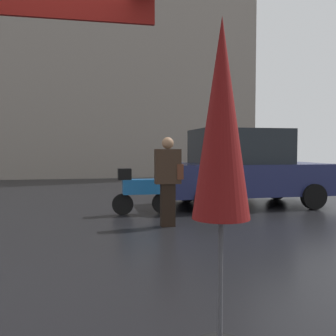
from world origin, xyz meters
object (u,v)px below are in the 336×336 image
at_px(folded_patio_umbrella_near, 221,126).
at_px(pedestrian_with_bag, 169,176).
at_px(parked_scooter, 141,189).
at_px(parked_car_left, 244,168).

xyz_separation_m(folded_patio_umbrella_near, pedestrian_with_bag, (0.52, 4.32, -0.65)).
height_order(folded_patio_umbrella_near, parked_scooter, folded_patio_umbrella_near).
bearing_deg(parked_car_left, folded_patio_umbrella_near, 64.14).
bearing_deg(folded_patio_umbrella_near, parked_scooter, 88.13).
bearing_deg(folded_patio_umbrella_near, pedestrian_with_bag, 83.07).
bearing_deg(parked_scooter, pedestrian_with_bag, -75.73).
bearing_deg(pedestrian_with_bag, parked_scooter, 170.79).
bearing_deg(parked_car_left, pedestrian_with_bag, 40.42).
bearing_deg(parked_car_left, parked_scooter, 14.28).
bearing_deg(folded_patio_umbrella_near, parked_car_left, 65.77).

